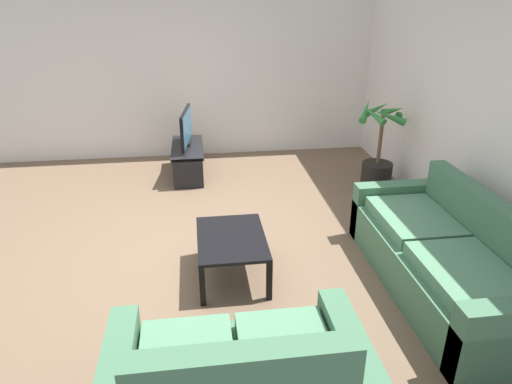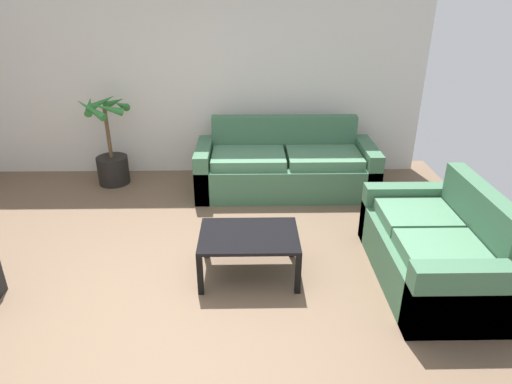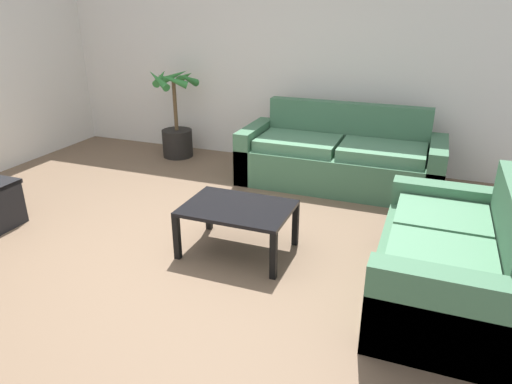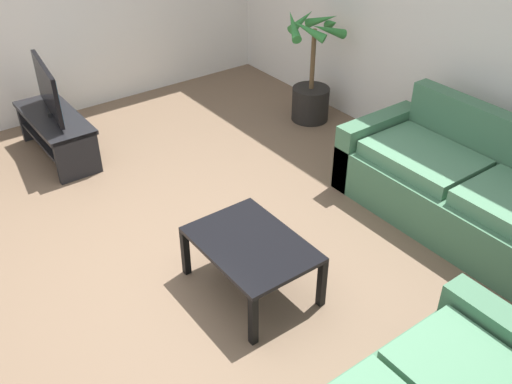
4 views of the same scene
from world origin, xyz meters
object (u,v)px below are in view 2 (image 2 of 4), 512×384
(coffee_table, at_px, (249,240))
(potted_palm, at_px, (111,153))
(couch_main, at_px, (285,168))
(couch_loveseat, at_px, (434,250))

(coffee_table, height_order, potted_palm, potted_palm)
(couch_main, height_order, potted_palm, potted_palm)
(couch_loveseat, distance_m, coffee_table, 1.66)
(coffee_table, xyz_separation_m, potted_palm, (-1.82, 2.13, 0.07))
(couch_main, distance_m, potted_palm, 2.31)
(couch_main, bearing_deg, coffee_table, -104.24)
(couch_main, xyz_separation_m, coffee_table, (-0.48, -1.87, 0.06))
(couch_loveseat, height_order, potted_palm, potted_palm)
(potted_palm, bearing_deg, couch_loveseat, -32.75)
(couch_main, xyz_separation_m, potted_palm, (-2.30, 0.26, 0.13))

